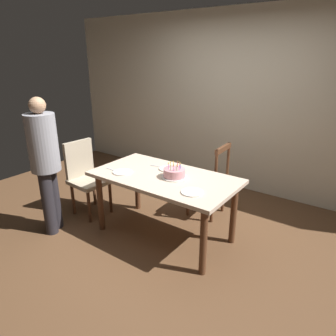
{
  "coord_description": "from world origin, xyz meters",
  "views": [
    {
      "loc": [
        1.85,
        -2.5,
        1.99
      ],
      "look_at": [
        0.05,
        0.0,
        0.84
      ],
      "focal_mm": 33.09,
      "sensor_mm": 36.0,
      "label": 1
    }
  ],
  "objects": [
    {
      "name": "fork_near_celebrant",
      "position": [
        -0.59,
        -0.2,
        0.75
      ],
      "size": [
        0.18,
        0.03,
        0.01
      ],
      "primitive_type": "cube",
      "rotation": [
        0.0,
        0.0,
        -0.08
      ],
      "color": "silver",
      "rests_on": "dining_table"
    },
    {
      "name": "ground",
      "position": [
        0.0,
        0.0,
        0.0
      ],
      "size": [
        6.4,
        6.4,
        0.0
      ],
      "primitive_type": "plane",
      "color": "brown"
    },
    {
      "name": "fork_far_side",
      "position": [
        -0.24,
        0.19,
        0.75
      ],
      "size": [
        0.18,
        0.06,
        0.01
      ],
      "primitive_type": "cube",
      "rotation": [
        0.0,
        0.0,
        0.24
      ],
      "color": "silver",
      "rests_on": "dining_table"
    },
    {
      "name": "plate_near_guest",
      "position": [
        0.47,
        -0.19,
        0.75
      ],
      "size": [
        0.22,
        0.22,
        0.01
      ],
      "primitive_type": "cylinder",
      "color": "white",
      "rests_on": "dining_table"
    },
    {
      "name": "birthday_cake",
      "position": [
        0.12,
        0.02,
        0.79
      ],
      "size": [
        0.28,
        0.28,
        0.17
      ],
      "color": "silver",
      "rests_on": "dining_table"
    },
    {
      "name": "chair_upholstered",
      "position": [
        -1.18,
        -0.12,
        0.53
      ],
      "size": [
        0.47,
        0.47,
        0.95
      ],
      "color": "tan",
      "rests_on": "ground"
    },
    {
      "name": "person_celebrant",
      "position": [
        -1.14,
        -0.67,
        0.89
      ],
      "size": [
        0.32,
        0.32,
        1.57
      ],
      "color": "#262328",
      "rests_on": "ground"
    },
    {
      "name": "back_wall",
      "position": [
        0.0,
        1.85,
        1.3
      ],
      "size": [
        6.4,
        0.1,
        2.6
      ],
      "primitive_type": "cube",
      "color": "beige",
      "rests_on": "ground"
    },
    {
      "name": "dining_table",
      "position": [
        0.0,
        0.0,
        0.65
      ],
      "size": [
        1.58,
        0.85,
        0.74
      ],
      "color": "beige",
      "rests_on": "ground"
    },
    {
      "name": "plate_near_celebrant",
      "position": [
        -0.43,
        -0.19,
        0.75
      ],
      "size": [
        0.22,
        0.22,
        0.01
      ],
      "primitive_type": "cylinder",
      "color": "white",
      "rests_on": "dining_table"
    },
    {
      "name": "plate_far_side",
      "position": [
        -0.08,
        0.19,
        0.75
      ],
      "size": [
        0.22,
        0.22,
        0.01
      ],
      "primitive_type": "cylinder",
      "color": "white",
      "rests_on": "dining_table"
    },
    {
      "name": "chair_spindle_back",
      "position": [
        0.15,
        0.75,
        0.46
      ],
      "size": [
        0.46,
        0.46,
        0.95
      ],
      "color": "beige",
      "rests_on": "ground"
    }
  ]
}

